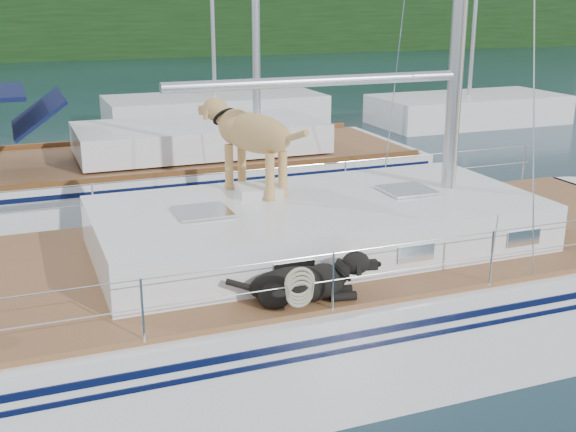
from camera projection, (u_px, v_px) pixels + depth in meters
name	position (u px, v px, depth m)	size (l,w,h in m)	color
ground	(256.00, 351.00, 8.76)	(120.00, 120.00, 0.00)	black
tree_line	(38.00, 14.00, 48.02)	(90.00, 3.00, 6.00)	black
shore_bank	(41.00, 50.00, 49.79)	(92.00, 1.00, 1.20)	#595147
main_sailboat	(262.00, 297.00, 8.60)	(12.00, 3.80, 14.01)	white
neighbor_sailboat	(148.00, 182.00, 14.19)	(11.00, 3.50, 13.30)	white
bg_boat_center	(215.00, 110.00, 24.28)	(7.20, 3.00, 11.65)	white
bg_boat_east	(468.00, 110.00, 24.37)	(6.40, 3.00, 11.65)	white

